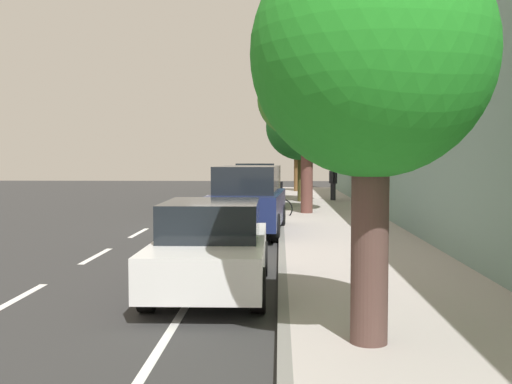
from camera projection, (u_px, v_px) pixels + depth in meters
name	position (u px, v px, depth m)	size (l,w,h in m)	color
ground	(229.00, 229.00, 19.19)	(74.57, 74.57, 0.00)	#303030
sidewalk	(340.00, 227.00, 19.05)	(3.52, 46.61, 0.13)	#B2A8A4
curb_edge	(281.00, 227.00, 19.12)	(0.16, 46.61, 0.13)	gray
lane_stripe_centre	(139.00, 233.00, 18.09)	(0.14, 44.20, 0.01)	white
lane_stripe_bike_edge	(235.00, 228.00, 19.18)	(0.12, 46.61, 0.01)	white
building_facade	(406.00, 143.00, 18.82)	(0.50, 46.61, 5.37)	gray
parked_sedan_white_second	(212.00, 247.00, 10.21)	(1.87, 4.42, 1.52)	white
parked_suv_dark_blue_mid	(248.00, 199.00, 17.61)	(2.17, 4.80, 1.99)	navy
parked_pickup_green_far	(255.00, 187.00, 27.21)	(2.12, 5.34, 1.95)	#1E512D
parked_sedan_grey_farthest	(263.00, 184.00, 33.79)	(1.99, 4.48, 1.52)	slate
bicycle_at_curb	(268.00, 208.00, 22.10)	(1.78, 0.46, 0.79)	black
cyclist_with_backpack	(274.00, 191.00, 21.60)	(0.49, 0.60, 1.72)	#C6B284
street_tree_near_cyclist	(372.00, 58.00, 6.80)	(2.72, 2.72, 4.66)	#513832
street_tree_mid_block	(307.00, 101.00, 22.86)	(3.74, 3.74, 5.79)	brown
street_tree_far_end	(301.00, 127.00, 28.79)	(3.36, 3.36, 5.12)	#49421F
street_tree_corner	(296.00, 145.00, 37.57)	(2.24, 2.24, 3.72)	brown
pedestrian_on_phone	(333.00, 181.00, 29.81)	(0.37, 0.57, 1.66)	black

